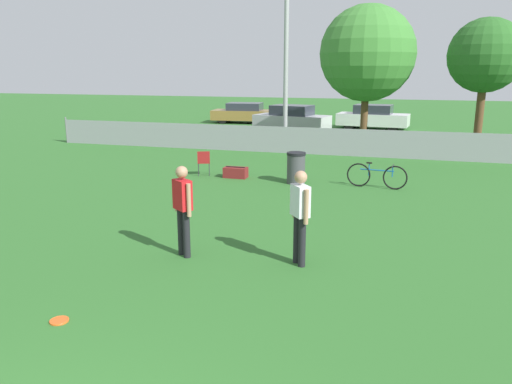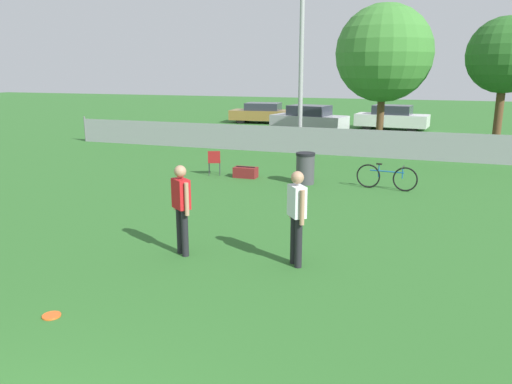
{
  "view_description": "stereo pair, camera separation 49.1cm",
  "coord_description": "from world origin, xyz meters",
  "px_view_note": "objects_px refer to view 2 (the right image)",
  "views": [
    {
      "loc": [
        2.92,
        -2.23,
        3.39
      ],
      "look_at": [
        0.18,
        6.94,
        1.05
      ],
      "focal_mm": 35.0,
      "sensor_mm": 36.0,
      "label": 1
    },
    {
      "loc": [
        3.38,
        -2.07,
        3.39
      ],
      "look_at": [
        0.18,
        6.94,
        1.05
      ],
      "focal_mm": 35.0,
      "sensor_mm": 36.0,
      "label": 2
    }
  ],
  "objects_px": {
    "trash_bin": "(305,168)",
    "parked_car_tan": "(263,113)",
    "folding_chair_sideline": "(214,161)",
    "parked_car_white": "(392,118)",
    "gear_bag_sideline": "(246,172)",
    "tree_far_right": "(505,56)",
    "light_pole": "(302,8)",
    "tree_near_pole": "(384,53)",
    "player_defender_red": "(181,204)",
    "frisbee_disc": "(52,316)",
    "bicycle_sideline": "(387,177)",
    "parked_car_silver": "(309,119)",
    "player_receiver_white": "(297,212)"
  },
  "relations": [
    {
      "from": "folding_chair_sideline",
      "to": "gear_bag_sideline",
      "type": "xyz_separation_m",
      "value": [
        1.11,
        -0.02,
        -0.32
      ]
    },
    {
      "from": "frisbee_disc",
      "to": "gear_bag_sideline",
      "type": "xyz_separation_m",
      "value": [
        -0.74,
        9.72,
        0.16
      ]
    },
    {
      "from": "tree_near_pole",
      "to": "player_receiver_white",
      "type": "distance_m",
      "value": 15.03
    },
    {
      "from": "frisbee_disc",
      "to": "parked_car_white",
      "type": "bearing_deg",
      "value": 84.15
    },
    {
      "from": "frisbee_disc",
      "to": "parked_car_silver",
      "type": "relative_size",
      "value": 0.06
    },
    {
      "from": "gear_bag_sideline",
      "to": "tree_far_right",
      "type": "bearing_deg",
      "value": 42.13
    },
    {
      "from": "parked_car_tan",
      "to": "parked_car_silver",
      "type": "distance_m",
      "value": 5.41
    },
    {
      "from": "player_defender_red",
      "to": "parked_car_white",
      "type": "bearing_deg",
      "value": 121.18
    },
    {
      "from": "folding_chair_sideline",
      "to": "parked_car_white",
      "type": "distance_m",
      "value": 15.96
    },
    {
      "from": "parked_car_silver",
      "to": "parked_car_white",
      "type": "height_order",
      "value": "parked_car_silver"
    },
    {
      "from": "bicycle_sideline",
      "to": "parked_car_silver",
      "type": "height_order",
      "value": "parked_car_silver"
    },
    {
      "from": "player_defender_red",
      "to": "trash_bin",
      "type": "distance_m",
      "value": 6.7
    },
    {
      "from": "player_defender_red",
      "to": "gear_bag_sideline",
      "type": "xyz_separation_m",
      "value": [
        -1.35,
        6.9,
        -0.82
      ]
    },
    {
      "from": "tree_far_right",
      "to": "player_defender_red",
      "type": "bearing_deg",
      "value": -115.27
    },
    {
      "from": "player_defender_red",
      "to": "trash_bin",
      "type": "height_order",
      "value": "player_defender_red"
    },
    {
      "from": "player_receiver_white",
      "to": "player_defender_red",
      "type": "bearing_deg",
      "value": -123.07
    },
    {
      "from": "player_receiver_white",
      "to": "folding_chair_sideline",
      "type": "height_order",
      "value": "player_receiver_white"
    },
    {
      "from": "tree_near_pole",
      "to": "player_defender_red",
      "type": "bearing_deg",
      "value": -97.74
    },
    {
      "from": "tree_near_pole",
      "to": "bicycle_sideline",
      "type": "xyz_separation_m",
      "value": [
        1.09,
        -8.19,
        -3.72
      ]
    },
    {
      "from": "trash_bin",
      "to": "gear_bag_sideline",
      "type": "xyz_separation_m",
      "value": [
        -2.04,
        0.25,
        -0.31
      ]
    },
    {
      "from": "trash_bin",
      "to": "parked_car_white",
      "type": "relative_size",
      "value": 0.23
    },
    {
      "from": "bicycle_sideline",
      "to": "gear_bag_sideline",
      "type": "height_order",
      "value": "bicycle_sideline"
    },
    {
      "from": "gear_bag_sideline",
      "to": "parked_car_tan",
      "type": "distance_m",
      "value": 17.17
    },
    {
      "from": "parked_car_tan",
      "to": "parked_car_white",
      "type": "xyz_separation_m",
      "value": [
        8.28,
        -1.07,
        0.04
      ]
    },
    {
      "from": "tree_far_right",
      "to": "bicycle_sideline",
      "type": "bearing_deg",
      "value": -115.6
    },
    {
      "from": "trash_bin",
      "to": "parked_car_tan",
      "type": "height_order",
      "value": "parked_car_tan"
    },
    {
      "from": "light_pole",
      "to": "tree_far_right",
      "type": "distance_m",
      "value": 8.28
    },
    {
      "from": "folding_chair_sideline",
      "to": "tree_near_pole",
      "type": "bearing_deg",
      "value": -141.74
    },
    {
      "from": "folding_chair_sideline",
      "to": "player_defender_red",
      "type": "bearing_deg",
      "value": 87.17
    },
    {
      "from": "bicycle_sideline",
      "to": "parked_car_white",
      "type": "relative_size",
      "value": 0.42
    },
    {
      "from": "parked_car_tan",
      "to": "trash_bin",
      "type": "bearing_deg",
      "value": -72.62
    },
    {
      "from": "tree_near_pole",
      "to": "player_receiver_white",
      "type": "bearing_deg",
      "value": -89.51
    },
    {
      "from": "light_pole",
      "to": "trash_bin",
      "type": "relative_size",
      "value": 10.76
    },
    {
      "from": "tree_far_right",
      "to": "parked_car_silver",
      "type": "xyz_separation_m",
      "value": [
        -9.04,
        5.48,
        -3.22
      ]
    },
    {
      "from": "folding_chair_sideline",
      "to": "light_pole",
      "type": "bearing_deg",
      "value": -121.85
    },
    {
      "from": "tree_near_pole",
      "to": "player_defender_red",
      "type": "relative_size",
      "value": 3.6
    },
    {
      "from": "player_defender_red",
      "to": "gear_bag_sideline",
      "type": "distance_m",
      "value": 7.08
    },
    {
      "from": "light_pole",
      "to": "gear_bag_sideline",
      "type": "bearing_deg",
      "value": -90.14
    },
    {
      "from": "tree_near_pole",
      "to": "gear_bag_sideline",
      "type": "xyz_separation_m",
      "value": [
        -3.37,
        -8.0,
        -3.92
      ]
    },
    {
      "from": "folding_chair_sideline",
      "to": "parked_car_tan",
      "type": "relative_size",
      "value": 0.19
    },
    {
      "from": "tree_far_right",
      "to": "gear_bag_sideline",
      "type": "height_order",
      "value": "tree_far_right"
    },
    {
      "from": "tree_near_pole",
      "to": "parked_car_tan",
      "type": "distance_m",
      "value": 12.35
    },
    {
      "from": "light_pole",
      "to": "frisbee_disc",
      "type": "relative_size",
      "value": 39.33
    },
    {
      "from": "tree_far_right",
      "to": "trash_bin",
      "type": "distance_m",
      "value": 10.21
    },
    {
      "from": "parked_car_silver",
      "to": "tree_far_right",
      "type": "bearing_deg",
      "value": -19.68
    },
    {
      "from": "player_receiver_white",
      "to": "gear_bag_sideline",
      "type": "xyz_separation_m",
      "value": [
        -3.5,
        6.71,
        -0.82
      ]
    },
    {
      "from": "folding_chair_sideline",
      "to": "parked_car_tan",
      "type": "distance_m",
      "value": 16.85
    },
    {
      "from": "bicycle_sideline",
      "to": "folding_chair_sideline",
      "type": "bearing_deg",
      "value": -175.95
    },
    {
      "from": "trash_bin",
      "to": "tree_far_right",
      "type": "bearing_deg",
      "value": 51.46
    },
    {
      "from": "player_receiver_white",
      "to": "parked_car_tan",
      "type": "bearing_deg",
      "value": 161.88
    }
  ]
}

